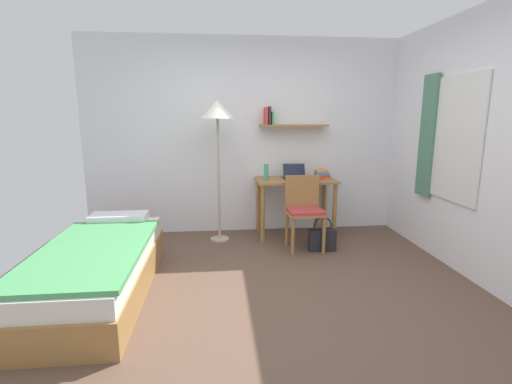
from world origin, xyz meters
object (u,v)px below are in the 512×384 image
at_px(laptop, 294,175).
at_px(book_stack, 322,174).
at_px(water_bottle, 266,172).
at_px(handbag, 322,239).
at_px(standing_lamp, 217,117).
at_px(bed, 99,269).
at_px(desk_chair, 304,208).
at_px(desk, 295,190).

height_order(laptop, book_stack, laptop).
distance_m(laptop, water_bottle, 0.41).
height_order(water_bottle, book_stack, water_bottle).
bearing_deg(laptop, handbag, -72.81).
distance_m(standing_lamp, book_stack, 1.56).
xyz_separation_m(bed, standing_lamp, (1.09, 1.38, 1.33)).
distance_m(bed, desk_chair, 2.34).
relative_size(bed, standing_lamp, 1.15).
relative_size(desk, laptop, 3.45).
distance_m(standing_lamp, laptop, 1.27).
bearing_deg(desk_chair, handbag, -28.67).
relative_size(bed, water_bottle, 9.68).
bearing_deg(laptop, book_stack, -7.56).
bearing_deg(desk_chair, water_bottle, 130.71).
bearing_deg(handbag, water_bottle, 136.28).
height_order(standing_lamp, handbag, standing_lamp).
relative_size(laptop, book_stack, 1.27).
xyz_separation_m(standing_lamp, handbag, (1.21, -0.51, -1.43)).
bearing_deg(laptop, bed, -143.58).
bearing_deg(bed, desk_chair, 24.90).
bearing_deg(desk, handbag, -71.83).
relative_size(desk, water_bottle, 4.90).
xyz_separation_m(laptop, water_bottle, (-0.39, -0.10, 0.06)).
bearing_deg(standing_lamp, desk_chair, -21.63).
distance_m(bed, laptop, 2.67).
relative_size(bed, handbag, 4.84).
bearing_deg(desk_chair, laptop, 90.85).
xyz_separation_m(water_bottle, book_stack, (0.75, 0.05, -0.05)).
distance_m(bed, standing_lamp, 2.21).
height_order(standing_lamp, book_stack, standing_lamp).
relative_size(standing_lamp, handbag, 4.22).
bearing_deg(standing_lamp, water_bottle, 6.14).
height_order(desk_chair, handbag, desk_chair).
height_order(standing_lamp, water_bottle, standing_lamp).
bearing_deg(desk, standing_lamp, -173.73).
bearing_deg(water_bottle, desk, 6.47).
distance_m(desk, standing_lamp, 1.39).
height_order(bed, water_bottle, water_bottle).
height_order(desk, standing_lamp, standing_lamp).
xyz_separation_m(desk, desk_chair, (0.00, -0.51, -0.12)).
distance_m(desk_chair, laptop, 0.65).
xyz_separation_m(desk_chair, water_bottle, (-0.40, 0.47, 0.37)).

